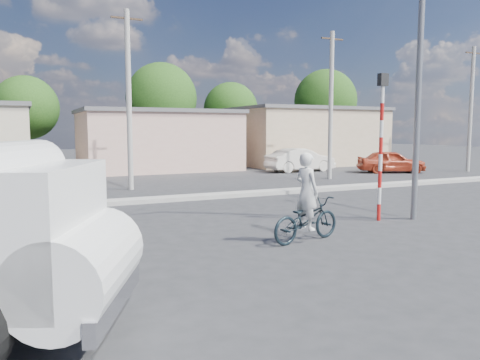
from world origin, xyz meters
name	(u,v)px	position (x,y,z in m)	size (l,w,h in m)	color
ground_plane	(319,242)	(0.00, 0.00, 0.00)	(120.00, 120.00, 0.00)	#2A2B2D
median	(203,196)	(0.00, 8.00, 0.08)	(40.00, 0.80, 0.16)	#99968E
bicycle	(306,219)	(-0.25, 0.19, 0.55)	(0.73, 2.09, 1.10)	black
cyclist	(306,203)	(-0.25, 0.19, 0.94)	(0.69, 0.45, 1.88)	silver
car_cream	(300,160)	(10.03, 16.65, 0.76)	(1.60, 4.60, 1.51)	white
car_red	(391,161)	(14.85, 13.50, 0.71)	(1.68, 4.18, 1.42)	#B23A20
traffic_pole	(381,134)	(3.20, 1.50, 2.59)	(0.28, 0.18, 4.36)	red
streetlight	(416,53)	(4.14, 1.20, 4.96)	(2.34, 0.22, 9.00)	slate
building_row	(145,139)	(1.10, 22.00, 2.13)	(37.80, 7.30, 4.44)	beige
tree_row	(157,102)	(3.76, 28.45, 4.99)	(43.62, 7.43, 8.42)	#38281E
utility_poles	(235,102)	(3.25, 12.00, 4.07)	(35.40, 0.24, 8.00)	#99968E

